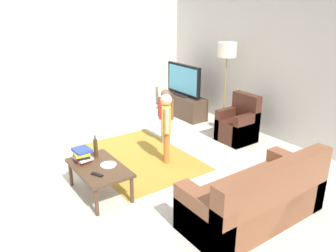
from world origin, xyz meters
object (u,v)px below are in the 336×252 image
Objects in this scene: child_center at (166,122)px; bottle at (96,148)px; book_stack at (82,155)px; plate at (108,165)px; tv_remote at (97,175)px; tv_stand at (184,106)px; armchair at (239,126)px; child_near_tv at (166,112)px; floor_lamp at (227,55)px; coffee_table at (99,170)px; couch at (259,201)px; tv at (184,80)px.

bottle is at bearing -90.00° from child_center.
book_stack is 0.42m from plate.
child_center reaches higher than tv_remote.
armchair reaches higher than tv_stand.
plate is at bearing -58.96° from child_near_tv.
child_near_tv is 3.41× the size of book_stack.
child_near_tv is at bearing -49.48° from tv_stand.
child_near_tv is at bearing 121.04° from plate.
floor_lamp is 1.53× the size of child_center.
floor_lamp is at bearing 162.94° from armchair.
armchair is 2.89m from bottle.
armchair reaches higher than coffee_table.
tv_remote is at bearing -70.21° from child_center.
bottle reaches higher than book_stack.
couch is 2.12m from coffee_table.
bottle is at bearing 94.80° from book_stack.
child_center is 3.56× the size of bottle.
plate is at bearing 3.27° from bottle.
couch is 5.51× the size of bottle.
tv_stand is at bearing -172.41° from floor_lamp.
floor_lamp reaches higher than couch.
armchair is at bearing -1.28° from tv_stand.
tv_remote is at bearing -136.10° from couch.
couch is 2.03m from tv_remote.
bottle is (-1.98, -1.18, 0.27)m from couch.
couch is at bearing 35.55° from book_stack.
child_center reaches higher than coffee_table.
child_center is 1.45m from book_stack.
armchair reaches higher than plate.
armchair is 2.95× the size of book_stack.
book_stack is (0.59, -3.28, -1.03)m from floor_lamp.
floor_lamp is 5.44× the size of bottle.
couch is 1.55× the size of child_center.
child_center reaches higher than armchair.
tv_stand is 4.08m from couch.
tv is at bearing 120.59° from bottle.
bottle is (-0.05, -2.87, 0.26)m from armchair.
child_center is 1.16× the size of coffee_table.
tv reaches higher than coffee_table.
floor_lamp is at bearing 100.54° from bottle.
armchair is 5.29× the size of tv_remote.
plate is (0.92, -3.05, -1.12)m from floor_lamp.
floor_lamp is 3.49m from book_stack.
floor_lamp reaches higher than armchair.
couch is at bearing -25.11° from tv_stand.
tv_stand is 3.59m from book_stack.
book_stack is (-1.96, -1.40, 0.22)m from couch.
tv reaches higher than plate.
tv_stand reaches higher than plate.
tv is 3.57m from book_stack.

